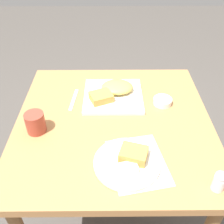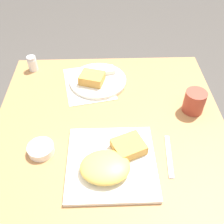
{
  "view_description": "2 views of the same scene",
  "coord_description": "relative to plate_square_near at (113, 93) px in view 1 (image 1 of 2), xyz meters",
  "views": [
    {
      "loc": [
        0.01,
        0.88,
        1.5
      ],
      "look_at": [
        0.01,
        0.0,
        0.78
      ],
      "focal_mm": 42.0,
      "sensor_mm": 36.0,
      "label": 1
    },
    {
      "loc": [
        -0.01,
        -0.66,
        1.46
      ],
      "look_at": [
        0.01,
        0.03,
        0.77
      ],
      "focal_mm": 42.0,
      "sensor_mm": 36.0,
      "label": 2
    }
  ],
  "objects": [
    {
      "name": "sauce_ramekin",
      "position": [
        -0.24,
        0.06,
        -0.01
      ],
      "size": [
        0.09,
        0.09,
        0.03
      ],
      "color": "white",
      "rests_on": "dining_table"
    },
    {
      "name": "butter_knife",
      "position": [
        0.19,
        0.03,
        -0.02
      ],
      "size": [
        0.03,
        0.17,
        0.0
      ],
      "rotation": [
        0.0,
        0.0,
        1.48
      ],
      "color": "silver",
      "rests_on": "dining_table"
    },
    {
      "name": "coffee_mug",
      "position": [
        0.33,
        0.25,
        0.02
      ],
      "size": [
        0.08,
        0.08,
        0.09
      ],
      "color": "#9E3D2D",
      "rests_on": "dining_table"
    },
    {
      "name": "salt_shaker",
      "position": [
        -0.35,
        0.54,
        0.01
      ],
      "size": [
        0.04,
        0.04,
        0.07
      ],
      "color": "white",
      "rests_on": "dining_table"
    },
    {
      "name": "dining_table",
      "position": [
        -0.0,
        0.18,
        -0.11
      ],
      "size": [
        0.87,
        0.88,
        0.74
      ],
      "color": "#B27A47",
      "rests_on": "ground_plane"
    },
    {
      "name": "ground_plane",
      "position": [
        -0.0,
        0.18,
        -0.76
      ],
      "size": [
        8.0,
        8.0,
        0.0
      ],
      "primitive_type": "plane",
      "color": "#4C4742"
    },
    {
      "name": "menu_card",
      "position": [
        -0.09,
        0.42,
        -0.02
      ],
      "size": [
        0.24,
        0.29,
        0.0
      ],
      "rotation": [
        0.0,
        0.0,
        0.19
      ],
      "color": "beige",
      "rests_on": "dining_table"
    },
    {
      "name": "plate_square_near",
      "position": [
        0.0,
        0.0,
        0.0
      ],
      "size": [
        0.29,
        0.29,
        0.06
      ],
      "color": "white",
      "rests_on": "dining_table"
    },
    {
      "name": "plate_oval_far",
      "position": [
        -0.05,
        0.43,
        -0.0
      ],
      "size": [
        0.25,
        0.25,
        0.05
      ],
      "color": "white",
      "rests_on": "menu_card"
    }
  ]
}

